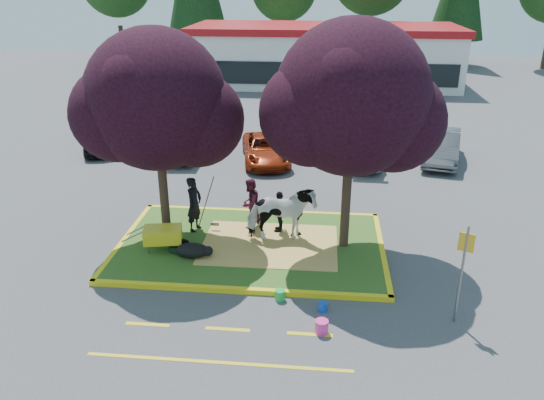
# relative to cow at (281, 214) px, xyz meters

# --- Properties ---
(ground) EXTENTS (90.00, 90.00, 0.00)m
(ground) POSITION_rel_cow_xyz_m (-0.92, -0.36, -1.04)
(ground) COLOR #424244
(ground) RESTS_ON ground
(median_island) EXTENTS (8.00, 5.00, 0.15)m
(median_island) POSITION_rel_cow_xyz_m (-0.92, -0.36, -0.97)
(median_island) COLOR #2F5219
(median_island) RESTS_ON ground
(curb_near) EXTENTS (8.30, 0.16, 0.15)m
(curb_near) POSITION_rel_cow_xyz_m (-0.92, -2.94, -0.97)
(curb_near) COLOR yellow
(curb_near) RESTS_ON ground
(curb_far) EXTENTS (8.30, 0.16, 0.15)m
(curb_far) POSITION_rel_cow_xyz_m (-0.92, 2.22, -0.97)
(curb_far) COLOR yellow
(curb_far) RESTS_ON ground
(curb_left) EXTENTS (0.16, 5.30, 0.15)m
(curb_left) POSITION_rel_cow_xyz_m (-5.00, -0.36, -0.97)
(curb_left) COLOR yellow
(curb_left) RESTS_ON ground
(curb_right) EXTENTS (0.16, 5.30, 0.15)m
(curb_right) POSITION_rel_cow_xyz_m (3.16, -0.36, -0.97)
(curb_right) COLOR yellow
(curb_right) RESTS_ON ground
(straw_bedding) EXTENTS (4.20, 3.00, 0.01)m
(straw_bedding) POSITION_rel_cow_xyz_m (-0.32, -0.36, -0.89)
(straw_bedding) COLOR #E4B95D
(straw_bedding) RESTS_ON median_island
(tree_purple_left) EXTENTS (5.06, 4.20, 6.51)m
(tree_purple_left) POSITION_rel_cow_xyz_m (-3.70, 0.02, 3.32)
(tree_purple_left) COLOR black
(tree_purple_left) RESTS_ON median_island
(tree_purple_right) EXTENTS (5.30, 4.40, 6.82)m
(tree_purple_right) POSITION_rel_cow_xyz_m (2.00, -0.18, 3.52)
(tree_purple_right) COLOR black
(tree_purple_right) RESTS_ON median_island
(fire_lane_stripe_a) EXTENTS (1.10, 0.12, 0.01)m
(fire_lane_stripe_a) POSITION_rel_cow_xyz_m (-2.92, -4.56, -1.04)
(fire_lane_stripe_a) COLOR yellow
(fire_lane_stripe_a) RESTS_ON ground
(fire_lane_stripe_b) EXTENTS (1.10, 0.12, 0.01)m
(fire_lane_stripe_b) POSITION_rel_cow_xyz_m (-0.92, -4.56, -1.04)
(fire_lane_stripe_b) COLOR yellow
(fire_lane_stripe_b) RESTS_ON ground
(fire_lane_stripe_c) EXTENTS (1.10, 0.12, 0.01)m
(fire_lane_stripe_c) POSITION_rel_cow_xyz_m (1.08, -4.56, -1.04)
(fire_lane_stripe_c) COLOR yellow
(fire_lane_stripe_c) RESTS_ON ground
(fire_lane_long) EXTENTS (6.00, 0.10, 0.01)m
(fire_lane_long) POSITION_rel_cow_xyz_m (-0.92, -5.76, -1.04)
(fire_lane_long) COLOR yellow
(fire_lane_long) RESTS_ON ground
(retail_building) EXTENTS (20.40, 8.40, 4.40)m
(retail_building) POSITION_rel_cow_xyz_m (1.08, 27.62, 1.21)
(retail_building) COLOR silver
(retail_building) RESTS_ON ground
(cow) EXTENTS (2.27, 1.40, 1.78)m
(cow) POSITION_rel_cow_xyz_m (0.00, 0.00, 0.00)
(cow) COLOR silver
(cow) RESTS_ON median_island
(calf) EXTENTS (1.10, 0.77, 0.44)m
(calf) POSITION_rel_cow_xyz_m (-2.54, -1.38, -0.67)
(calf) COLOR black
(calf) RESTS_ON median_island
(handler) EXTENTS (0.62, 0.77, 1.83)m
(handler) POSITION_rel_cow_xyz_m (-2.88, 0.46, 0.02)
(handler) COLOR black
(handler) RESTS_ON median_island
(visitor_a) EXTENTS (0.90, 1.00, 1.68)m
(visitor_a) POSITION_rel_cow_xyz_m (-1.10, 0.86, -0.05)
(visitor_a) COLOR #481423
(visitor_a) RESTS_ON median_island
(visitor_b) EXTENTS (0.39, 0.84, 1.40)m
(visitor_b) POSITION_rel_cow_xyz_m (-0.10, 0.63, -0.19)
(visitor_b) COLOR black
(visitor_b) RESTS_ON median_island
(wheelbarrow) EXTENTS (2.03, 0.88, 0.76)m
(wheelbarrow) POSITION_rel_cow_xyz_m (-3.49, -1.07, -0.36)
(wheelbarrow) COLOR black
(wheelbarrow) RESTS_ON median_island
(gear_bag_dark) EXTENTS (0.56, 0.43, 0.25)m
(gear_bag_dark) POSITION_rel_cow_xyz_m (-3.33, -0.52, -0.77)
(gear_bag_dark) COLOR black
(gear_bag_dark) RESTS_ON median_island
(gear_bag_green) EXTENTS (0.46, 0.38, 0.21)m
(gear_bag_green) POSITION_rel_cow_xyz_m (-3.08, -1.19, -0.78)
(gear_bag_green) COLOR black
(gear_bag_green) RESTS_ON median_island
(sign_post) EXTENTS (0.35, 0.17, 2.61)m
(sign_post) POSITION_rel_cow_xyz_m (4.62, -3.67, 0.58)
(sign_post) COLOR slate
(sign_post) RESTS_ON ground
(bucket_green) EXTENTS (0.27, 0.27, 0.29)m
(bucket_green) POSITION_rel_cow_xyz_m (0.23, -3.16, -0.90)
(bucket_green) COLOR green
(bucket_green) RESTS_ON ground
(bucket_pink) EXTENTS (0.39, 0.39, 0.34)m
(bucket_pink) POSITION_rel_cow_xyz_m (1.35, -4.47, -0.87)
(bucket_pink) COLOR #ED3490
(bucket_pink) RESTS_ON ground
(bucket_blue) EXTENTS (0.25, 0.25, 0.26)m
(bucket_blue) POSITION_rel_cow_xyz_m (1.37, -3.57, -0.91)
(bucket_blue) COLOR #1647B6
(bucket_blue) RESTS_ON ground
(car_black) EXTENTS (2.62, 4.12, 1.31)m
(car_black) POSITION_rel_cow_xyz_m (-9.51, 8.99, -0.39)
(car_black) COLOR black
(car_black) RESTS_ON ground
(car_silver) EXTENTS (1.76, 4.09, 1.31)m
(car_silver) POSITION_rel_cow_xyz_m (-5.25, 8.37, -0.39)
(car_silver) COLOR #97999E
(car_silver) RESTS_ON ground
(car_red) EXTENTS (2.80, 4.67, 1.21)m
(car_red) POSITION_rel_cow_xyz_m (-1.36, 8.03, -0.43)
(car_red) COLOR maroon
(car_red) RESTS_ON ground
(car_white) EXTENTS (1.87, 4.27, 1.22)m
(car_white) POSITION_rel_cow_xyz_m (3.07, 8.35, -0.43)
(car_white) COLOR white
(car_white) RESTS_ON ground
(car_grey) EXTENTS (2.42, 4.59, 1.44)m
(car_grey) POSITION_rel_cow_xyz_m (6.63, 8.85, -0.32)
(car_grey) COLOR #4F5256
(car_grey) RESTS_ON ground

